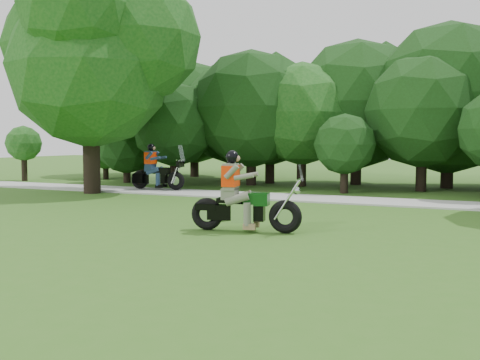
% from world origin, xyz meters
% --- Properties ---
extents(ground, '(100.00, 100.00, 0.00)m').
position_xyz_m(ground, '(0.00, 0.00, 0.00)').
color(ground, '#35661D').
rests_on(ground, ground).
extents(walkway, '(60.00, 2.20, 0.06)m').
position_xyz_m(walkway, '(0.00, 8.00, 0.03)').
color(walkway, '#ABABA5').
rests_on(walkway, ground).
extents(tree_line, '(39.55, 10.87, 7.82)m').
position_xyz_m(tree_line, '(1.66, 14.74, 3.69)').
color(tree_line, black).
rests_on(tree_line, ground).
extents(big_tree_west, '(8.64, 6.56, 9.96)m').
position_xyz_m(big_tree_west, '(-10.54, 6.85, 5.76)').
color(big_tree_west, black).
rests_on(big_tree_west, ground).
extents(chopper_motorcycle, '(2.67, 0.91, 1.91)m').
position_xyz_m(chopper_motorcycle, '(-1.27, 0.66, 0.71)').
color(chopper_motorcycle, black).
rests_on(chopper_motorcycle, ground).
extents(touring_motorcycle, '(2.55, 0.78, 1.94)m').
position_xyz_m(touring_motorcycle, '(-8.78, 8.42, 0.77)').
color(touring_motorcycle, black).
rests_on(touring_motorcycle, walkway).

